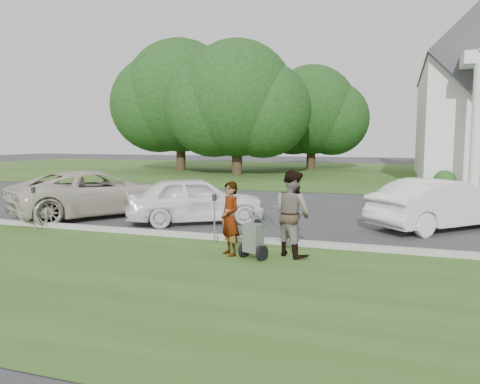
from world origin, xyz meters
The scene contains 15 objects.
ground centered at (0.00, 0.00, 0.00)m, with size 120.00×120.00×0.00m, color #333335.
grass_strip centered at (0.00, -3.00, 0.01)m, with size 80.00×7.00×0.01m, color #2E4D1A.
church_lawn centered at (0.00, 27.00, 0.01)m, with size 80.00×30.00×0.01m, color #2E4D1A.
curb centered at (0.00, 0.55, 0.07)m, with size 80.00×0.18×0.15m, color #9E9E93.
tree_left centered at (-8.01, 21.99, 5.11)m, with size 10.63×8.40×9.71m.
tree_far centered at (-14.01, 24.99, 5.69)m, with size 11.64×9.20×10.73m.
tree_back centered at (-4.01, 29.99, 4.73)m, with size 9.61×7.60×8.89m.
striping_cart centered at (0.38, -0.97, 0.45)m, with size 0.82×1.20×1.04m.
person_left centered at (-0.21, -0.84, 0.82)m, with size 0.60×0.39×1.63m, color #999999.
person_right centered at (1.09, -0.44, 0.94)m, with size 0.92×0.71×1.89m, color #999999.
parking_meter_near centered at (-0.94, 0.06, 0.80)m, with size 0.09×0.08×1.26m.
parking_meter_far centered at (-6.24, -0.11, 0.81)m, with size 0.09×0.08×1.28m.
car_a centered at (-6.39, 2.90, 0.77)m, with size 2.54×5.51×1.53m, color beige.
car_b centered at (-2.65, 2.74, 0.72)m, with size 1.70×4.23×1.44m, color white.
car_d centered at (4.43, 4.02, 0.72)m, with size 1.53×4.39×1.45m, color silver.
Camera 1 is at (3.28, -10.36, 2.56)m, focal length 35.00 mm.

